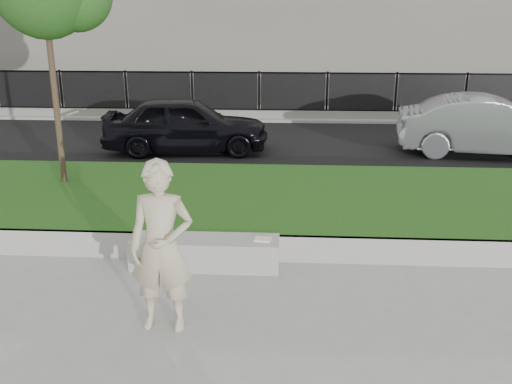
# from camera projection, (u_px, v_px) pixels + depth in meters

# --- Properties ---
(ground) EXTENTS (90.00, 90.00, 0.00)m
(ground) POSITION_uv_depth(u_px,v_px,m) (254.00, 294.00, 7.40)
(ground) COLOR gray
(ground) RESTS_ON ground
(grass_bank) EXTENTS (34.00, 4.00, 0.40)m
(grass_bank) POSITION_uv_depth(u_px,v_px,m) (265.00, 204.00, 10.19)
(grass_bank) COLOR black
(grass_bank) RESTS_ON ground
(grass_kerb) EXTENTS (34.00, 0.08, 0.40)m
(grass_kerb) POSITION_uv_depth(u_px,v_px,m) (258.00, 248.00, 8.33)
(grass_kerb) COLOR gray
(grass_kerb) RESTS_ON ground
(street) EXTENTS (34.00, 7.00, 0.04)m
(street) POSITION_uv_depth(u_px,v_px,m) (274.00, 144.00, 15.47)
(street) COLOR black
(street) RESTS_ON ground
(far_pavement) EXTENTS (34.00, 3.00, 0.12)m
(far_pavement) POSITION_uv_depth(u_px,v_px,m) (278.00, 114.00, 19.73)
(far_pavement) COLOR gray
(far_pavement) RESTS_ON ground
(iron_fence) EXTENTS (32.00, 0.30, 1.50)m
(iron_fence) POSITION_uv_depth(u_px,v_px,m) (277.00, 105.00, 18.63)
(iron_fence) COLOR slate
(iron_fence) RESTS_ON far_pavement
(stone_bench) EXTENTS (2.11, 0.53, 0.43)m
(stone_bench) POSITION_uv_depth(u_px,v_px,m) (205.00, 252.00, 8.14)
(stone_bench) COLOR gray
(stone_bench) RESTS_ON ground
(man) EXTENTS (0.73, 0.49, 1.99)m
(man) POSITION_uv_depth(u_px,v_px,m) (162.00, 247.00, 6.36)
(man) COLOR #C5B798
(man) RESTS_ON ground
(book) EXTENTS (0.25, 0.19, 0.03)m
(book) POSITION_uv_depth(u_px,v_px,m) (263.00, 239.00, 8.01)
(book) COLOR white
(book) RESTS_ON stone_bench
(car_dark) EXTENTS (4.26, 2.02, 1.41)m
(car_dark) POSITION_uv_depth(u_px,v_px,m) (186.00, 124.00, 14.42)
(car_dark) COLOR black
(car_dark) RESTS_ON street
(car_silver) EXTENTS (4.60, 2.09, 1.46)m
(car_silver) POSITION_uv_depth(u_px,v_px,m) (490.00, 126.00, 14.06)
(car_silver) COLOR gray
(car_silver) RESTS_ON street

